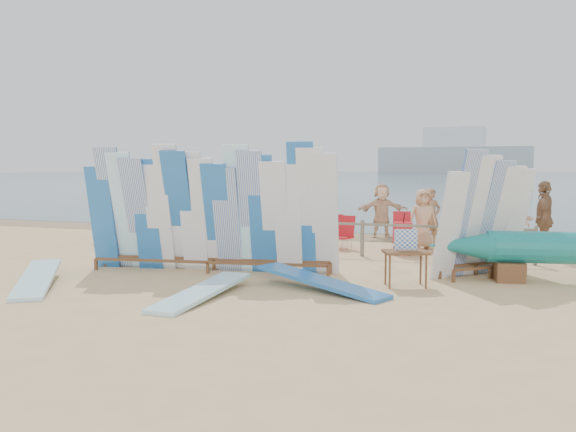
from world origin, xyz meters
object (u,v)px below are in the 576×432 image
at_px(main_surfboard_rack, 211,215).
at_px(beachgoer_6, 423,219).
at_px(flat_board_b, 202,298).
at_px(beachgoer_5, 382,211).
at_px(beach_chair_left, 341,240).
at_px(beachgoer_10, 544,219).
at_px(beachgoer_7, 431,217).
at_px(beachgoer_9, 490,218).
at_px(beachgoer_4, 293,219).
at_px(beachgoer_1, 206,208).
at_px(stroller, 402,237).
at_px(beachgoer_8, 522,222).
at_px(beachgoer_2, 172,214).
at_px(side_surfboard_rack, 484,221).
at_px(flat_board_d, 321,291).
at_px(flat_board_a, 37,287).
at_px(beachgoer_0, 140,210).
at_px(beach_chair_right, 336,238).
at_px(vendor_table, 405,268).
at_px(beachgoer_11, 182,209).

relative_size(main_surfboard_rack, beachgoer_6, 3.34).
bearing_deg(flat_board_b, beachgoer_5, 84.62).
xyz_separation_m(beach_chair_left, beachgoer_10, (5.03, 0.25, 0.68)).
bearing_deg(beachgoer_7, beachgoer_9, -42.39).
bearing_deg(beachgoer_4, beachgoer_1, -115.27).
xyz_separation_m(stroller, beachgoer_8, (2.85, 1.23, 0.39)).
bearing_deg(beachgoer_9, beachgoer_4, -103.32).
bearing_deg(beachgoer_2, side_surfboard_rack, -145.79).
bearing_deg(beachgoer_1, beachgoer_4, 63.68).
distance_m(beachgoer_4, beachgoer_2, 3.61).
xyz_separation_m(main_surfboard_rack, flat_board_d, (2.76, -1.05, -1.22)).
relative_size(flat_board_a, beachgoer_1, 1.57).
xyz_separation_m(main_surfboard_rack, beachgoer_1, (-3.56, 6.45, -0.36)).
xyz_separation_m(flat_board_b, beachgoer_2, (-4.38, 6.27, 0.84)).
distance_m(flat_board_a, beachgoer_0, 8.04).
xyz_separation_m(beach_chair_right, beachgoer_5, (0.67, 2.84, 0.59)).
bearing_deg(beachgoer_1, beach_chair_left, 70.76).
relative_size(flat_board_b, beachgoer_2, 1.61).
bearing_deg(beachgoer_6, beachgoer_5, 97.51).
xyz_separation_m(side_surfboard_rack, beachgoer_0, (-10.53, 3.56, -0.29)).
xyz_separation_m(flat_board_d, beach_chair_right, (-1.33, 5.62, 0.26)).
bearing_deg(beachgoer_7, stroller, -149.47).
height_order(beachgoer_0, beachgoer_9, beachgoer_0).
bearing_deg(beachgoer_9, flat_board_a, -74.13).
bearing_deg(beach_chair_right, flat_board_a, -153.47).
xyz_separation_m(stroller, beachgoer_6, (0.34, 1.14, 0.38)).
distance_m(vendor_table, beach_chair_right, 5.41).
distance_m(beachgoer_7, beachgoer_10, 3.20).
height_order(beachgoer_6, beachgoer_5, beachgoer_5).
height_order(flat_board_d, beachgoer_2, beachgoer_2).
bearing_deg(beachgoer_6, beachgoer_11, 142.60).
distance_m(flat_board_d, beachgoer_4, 6.01).
bearing_deg(flat_board_b, beach_chair_left, 85.84).
height_order(beachgoer_8, beachgoer_9, beachgoer_8).
distance_m(beachgoer_0, beachgoer_10, 11.78).
bearing_deg(flat_board_b, stroller, 71.21).
distance_m(main_surfboard_rack, beach_chair_left, 4.77).
xyz_separation_m(stroller, beachgoer_5, (-1.22, 3.33, 0.43)).
xyz_separation_m(side_surfboard_rack, beachgoer_1, (-8.98, 5.05, -0.28)).
xyz_separation_m(vendor_table, beachgoer_7, (-0.32, 6.19, 0.45)).
xyz_separation_m(beachgoer_11, beachgoer_8, (10.71, -1.26, 0.01)).
bearing_deg(beachgoer_0, beachgoer_2, -82.99).
bearing_deg(flat_board_d, side_surfboard_rack, -25.45).
bearing_deg(side_surfboard_rack, beach_chair_right, 95.75).
height_order(vendor_table, beachgoer_0, beachgoer_0).
relative_size(main_surfboard_rack, beachgoer_0, 3.19).
xyz_separation_m(beachgoer_0, beachgoer_5, (7.22, 2.45, 0.00)).
bearing_deg(beachgoer_5, beachgoer_4, -148.48).
bearing_deg(stroller, beachgoer_7, 63.07).
height_order(beach_chair_left, beachgoer_6, beachgoer_6).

